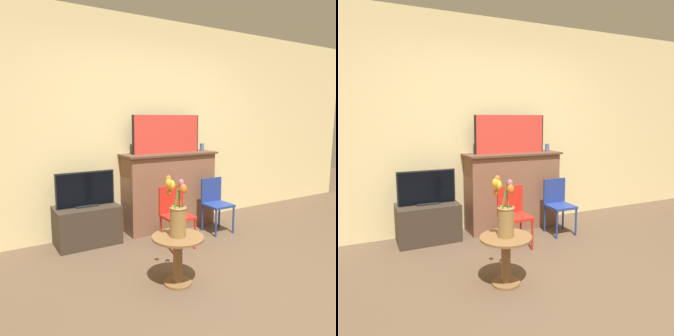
{
  "view_description": "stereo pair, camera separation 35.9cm",
  "coord_description": "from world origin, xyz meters",
  "views": [
    {
      "loc": [
        -1.95,
        -1.75,
        1.44
      ],
      "look_at": [
        -0.15,
        1.32,
        0.9
      ],
      "focal_mm": 35.0,
      "sensor_mm": 36.0,
      "label": 1
    },
    {
      "loc": [
        -1.63,
        -1.91,
        1.44
      ],
      "look_at": [
        -0.15,
        1.32,
        0.9
      ],
      "focal_mm": 35.0,
      "sensor_mm": 36.0,
      "label": 2
    }
  ],
  "objects": [
    {
      "name": "chair_red",
      "position": [
        -0.07,
        1.3,
        0.4
      ],
      "size": [
        0.31,
        0.31,
        0.68
      ],
      "color": "red",
      "rests_on": "ground"
    },
    {
      "name": "mantel_candle",
      "position": [
        0.74,
        1.91,
        1.05
      ],
      "size": [
        0.06,
        0.06,
        0.1
      ],
      "color": "#4C6699",
      "rests_on": "fireplace_mantel"
    },
    {
      "name": "wall_back",
      "position": [
        0.0,
        2.13,
        1.35
      ],
      "size": [
        8.0,
        0.06,
        2.7
      ],
      "color": "beige",
      "rests_on": "ground"
    },
    {
      "name": "fireplace_mantel",
      "position": [
        0.21,
        1.91,
        0.51
      ],
      "size": [
        1.28,
        0.43,
        1.0
      ],
      "color": "brown",
      "rests_on": "ground"
    },
    {
      "name": "chair_blue",
      "position": [
        0.64,
        1.47,
        0.4
      ],
      "size": [
        0.31,
        0.31,
        0.68
      ],
      "color": "navy",
      "rests_on": "ground"
    },
    {
      "name": "ground_plane",
      "position": [
        0.0,
        0.0,
        0.0
      ],
      "size": [
        14.0,
        14.0,
        0.0
      ],
      "primitive_type": "plane",
      "color": "brown"
    },
    {
      "name": "tv_stand",
      "position": [
        -0.91,
        1.87,
        0.22
      ],
      "size": [
        0.72,
        0.43,
        0.45
      ],
      "color": "#382D23",
      "rests_on": "ground"
    },
    {
      "name": "vase_tulips",
      "position": [
        -0.51,
        0.54,
        0.63
      ],
      "size": [
        0.22,
        0.21,
        0.52
      ],
      "color": "olive",
      "rests_on": "side_table"
    },
    {
      "name": "side_table",
      "position": [
        -0.51,
        0.54,
        0.29
      ],
      "size": [
        0.46,
        0.46,
        0.44
      ],
      "color": "brown",
      "rests_on": "ground"
    },
    {
      "name": "painting",
      "position": [
        0.18,
        1.91,
        1.24
      ],
      "size": [
        0.97,
        0.03,
        0.49
      ],
      "color": "black",
      "rests_on": "fireplace_mantel"
    },
    {
      "name": "tv_monitor",
      "position": [
        -0.91,
        1.87,
        0.64
      ],
      "size": [
        0.67,
        0.12,
        0.4
      ],
      "color": "black",
      "rests_on": "tv_stand"
    }
  ]
}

